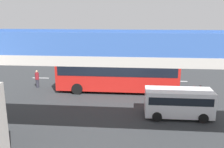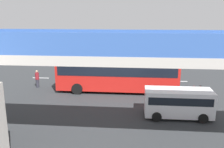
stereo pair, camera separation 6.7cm
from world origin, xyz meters
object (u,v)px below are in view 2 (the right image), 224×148
(parked_van, at_px, (178,101))
(bicycle_red, at_px, (198,91))
(bicycle_blue, at_px, (195,103))
(traffic_sign, at_px, (165,61))
(city_bus, at_px, (117,72))
(bicycle_orange, at_px, (204,100))
(pedestrian, at_px, (37,79))

(parked_van, bearing_deg, bicycle_red, -117.57)
(bicycle_blue, xyz_separation_m, bicycle_red, (-0.97, -3.14, 0.00))
(bicycle_red, bearing_deg, traffic_sign, -71.38)
(city_bus, relative_size, parked_van, 2.40)
(bicycle_red, bearing_deg, bicycle_orange, 89.06)
(parked_van, distance_m, bicycle_red, 5.88)
(bicycle_orange, height_order, bicycle_blue, same)
(parked_van, height_order, bicycle_red, parked_van)
(traffic_sign, bearing_deg, bicycle_blue, 97.49)
(bicycle_orange, relative_size, bicycle_blue, 1.00)
(parked_van, distance_m, bicycle_blue, 2.78)
(city_bus, bearing_deg, bicycle_red, 175.70)
(bicycle_blue, bearing_deg, traffic_sign, -82.51)
(city_bus, height_order, parked_van, city_bus)
(parked_van, bearing_deg, bicycle_blue, -130.50)
(city_bus, distance_m, pedestrian, 8.33)
(bicycle_orange, bearing_deg, traffic_sign, -76.01)
(city_bus, relative_size, bicycle_blue, 6.52)
(city_bus, bearing_deg, pedestrian, -3.71)
(pedestrian, distance_m, traffic_sign, 14.70)
(pedestrian, relative_size, traffic_sign, 0.64)
(city_bus, distance_m, bicycle_red, 7.73)
(city_bus, distance_m, bicycle_blue, 7.71)
(bicycle_orange, xyz_separation_m, bicycle_red, (-0.04, -2.22, 0.00))
(city_bus, distance_m, parked_van, 7.55)
(parked_van, relative_size, pedestrian, 2.68)
(city_bus, xyz_separation_m, parked_van, (-4.86, 5.73, -0.70))
(bicycle_orange, distance_m, bicycle_blue, 1.31)
(bicycle_orange, height_order, traffic_sign, traffic_sign)
(bicycle_orange, distance_m, bicycle_red, 2.22)
(bicycle_orange, relative_size, bicycle_red, 1.00)
(pedestrian, bearing_deg, bicycle_red, 176.01)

